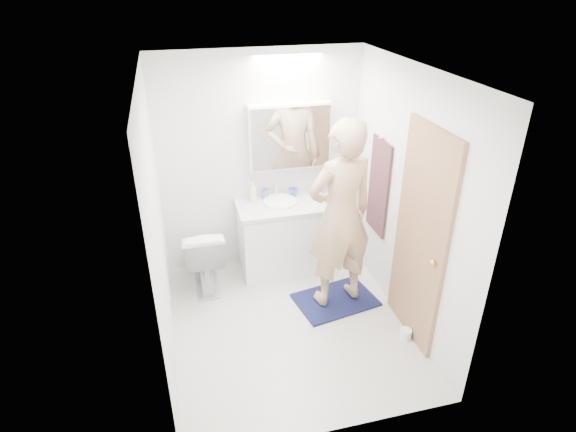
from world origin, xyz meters
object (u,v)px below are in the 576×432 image
object	(u,v)px
vanity_cabinet	(281,238)
toothbrush_cup	(293,192)
medicine_cabinet	(289,136)
person	(340,216)
toilet	(203,255)
toilet_paper_roll	(405,334)
soap_bottle_a	(253,192)
soap_bottle_b	(266,192)

from	to	relation	value
vanity_cabinet	toothbrush_cup	world-z (taller)	toothbrush_cup
medicine_cabinet	toothbrush_cup	bearing A→B (deg)	-58.46
medicine_cabinet	person	bearing A→B (deg)	-75.17
toilet	toilet_paper_roll	xyz separation A→B (m)	(1.72, -1.32, -0.32)
toothbrush_cup	soap_bottle_a	bearing A→B (deg)	-178.74
medicine_cabinet	toilet	bearing A→B (deg)	-162.42
medicine_cabinet	soap_bottle_a	xyz separation A→B (m)	(-0.42, -0.06, -0.57)
toilet	soap_bottle_b	distance (m)	0.96
soap_bottle_a	soap_bottle_b	xyz separation A→B (m)	(0.14, 0.03, -0.03)
medicine_cabinet	soap_bottle_a	world-z (taller)	medicine_cabinet
toilet	toilet_paper_roll	bearing A→B (deg)	142.38
vanity_cabinet	medicine_cabinet	world-z (taller)	medicine_cabinet
toilet	soap_bottle_a	world-z (taller)	soap_bottle_a
toothbrush_cup	person	bearing A→B (deg)	-76.21
toilet	vanity_cabinet	bearing A→B (deg)	-172.65
vanity_cabinet	soap_bottle_b	xyz separation A→B (m)	(-0.13, 0.18, 0.51)
soap_bottle_b	toilet	bearing A→B (deg)	-158.49
person	toothbrush_cup	xyz separation A→B (m)	(-0.22, 0.90, -0.13)
soap_bottle_b	toothbrush_cup	xyz separation A→B (m)	(0.31, -0.02, -0.03)
person	soap_bottle_b	size ratio (longest dim) A/B	12.07
toilet	soap_bottle_b	bearing A→B (deg)	-158.62
person	vanity_cabinet	bearing A→B (deg)	-72.02
medicine_cabinet	soap_bottle_b	distance (m)	0.66
medicine_cabinet	soap_bottle_b	bearing A→B (deg)	-173.82
toilet	soap_bottle_b	xyz separation A→B (m)	(0.75, 0.30, 0.53)
medicine_cabinet	soap_bottle_a	distance (m)	0.71
medicine_cabinet	vanity_cabinet	bearing A→B (deg)	-125.57
soap_bottle_b	toilet_paper_roll	bearing A→B (deg)	-58.90
toilet	toothbrush_cup	world-z (taller)	toothbrush_cup
medicine_cabinet	soap_bottle_a	bearing A→B (deg)	-171.91
soap_bottle_a	toilet_paper_roll	xyz separation A→B (m)	(1.12, -1.59, -0.88)
person	toothbrush_cup	world-z (taller)	person
medicine_cabinet	soap_bottle_b	xyz separation A→B (m)	(-0.28, -0.03, -0.60)
toilet_paper_roll	vanity_cabinet	bearing A→B (deg)	120.55
soap_bottle_b	medicine_cabinet	bearing A→B (deg)	6.18
toilet_paper_roll	medicine_cabinet	bearing A→B (deg)	112.97
toilet	person	size ratio (longest dim) A/B	0.39
person	toilet_paper_roll	xyz separation A→B (m)	(0.45, -0.69, -0.95)
soap_bottle_b	person	bearing A→B (deg)	-60.16
toilet_paper_roll	soap_bottle_a	bearing A→B (deg)	125.22
toothbrush_cup	soap_bottle_b	bearing A→B (deg)	176.28
vanity_cabinet	person	distance (m)	1.04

